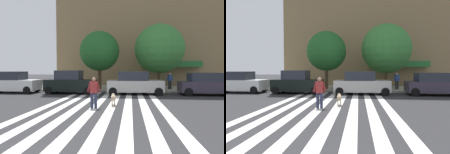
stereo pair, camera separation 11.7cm
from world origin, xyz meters
TOP-DOWN VIEW (x-y plane):
  - ground_plane at (0.00, 7.36)m, footprint 160.00×160.00m
  - sidewalk_far at (0.00, 17.71)m, footprint 80.00×6.00m
  - crosswalk_stripes at (1.13, 7.36)m, footprint 6.75×14.11m
  - parked_car_near_curb at (-8.11, 13.21)m, footprint 4.85×1.94m
  - parked_car_behind_first at (-2.57, 13.21)m, footprint 4.34×1.90m
  - parked_car_third_in_line at (2.93, 13.21)m, footprint 4.64×2.14m
  - parked_car_fourth_in_line at (8.70, 13.21)m, footprint 4.29×1.95m
  - street_tree_nearest at (-0.49, 15.92)m, footprint 3.97×3.97m
  - street_tree_middle at (5.45, 16.55)m, footprint 4.91×4.91m
  - pedestrian_dog_walker at (0.70, 7.22)m, footprint 0.71×0.28m
  - dog_on_leash at (1.64, 8.17)m, footprint 0.33×1.05m
  - pedestrian_bystander at (6.48, 16.24)m, footprint 0.68×0.37m

SIDE VIEW (x-z plane):
  - ground_plane at x=0.00m, z-range 0.00..0.00m
  - crosswalk_stripes at x=1.13m, z-range 0.00..0.01m
  - sidewalk_far at x=0.00m, z-range 0.00..0.15m
  - dog_on_leash at x=1.64m, z-range 0.12..0.77m
  - parked_car_fourth_in_line at x=8.70m, z-range -0.03..1.80m
  - parked_car_near_curb at x=-8.11m, z-range -0.04..1.87m
  - parked_car_third_in_line at x=2.93m, z-range -0.04..1.88m
  - pedestrian_dog_walker at x=0.70m, z-range 0.11..1.75m
  - parked_car_behind_first at x=-2.57m, z-range -0.07..1.94m
  - pedestrian_bystander at x=6.48m, z-range 0.26..1.90m
  - street_tree_nearest at x=-0.49m, z-range 1.04..6.82m
  - street_tree_middle at x=5.45m, z-range 0.94..7.43m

